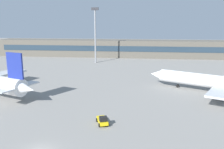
{
  "coord_description": "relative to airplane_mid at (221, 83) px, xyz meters",
  "views": [
    {
      "loc": [
        14.28,
        -29.97,
        18.43
      ],
      "look_at": [
        5.85,
        40.0,
        3.0
      ],
      "focal_mm": 38.47,
      "sensor_mm": 36.0,
      "label": 1
    }
  ],
  "objects": [
    {
      "name": "floodlight_tower_west",
      "position": [
        -41.68,
        44.78,
        11.39
      ],
      "size": [
        3.2,
        0.8,
        24.8
      ],
      "color": "gray",
      "rests_on": "ground_plane"
    },
    {
      "name": "airplane_mid",
      "position": [
        0.0,
        0.0,
        0.0
      ],
      "size": [
        36.96,
        26.75,
        9.89
      ],
      "color": "white",
      "rests_on": "ground_plane"
    },
    {
      "name": "ground_plane",
      "position": [
        -35.26,
        6.55,
        -3.01
      ],
      "size": [
        400.0,
        400.0,
        0.0
      ],
      "primitive_type": "plane",
      "color": "gray"
    },
    {
      "name": "baggage_tug_yellow",
      "position": [
        -27.63,
        -22.77,
        -2.22
      ],
      "size": [
        2.81,
        3.9,
        1.75
      ],
      "color": "yellow",
      "rests_on": "ground_plane"
    },
    {
      "name": "terminal_building",
      "position": [
        -35.26,
        66.08,
        1.49
      ],
      "size": [
        126.94,
        12.13,
        9.0
      ],
      "color": "#5B564C",
      "rests_on": "ground_plane"
    }
  ]
}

